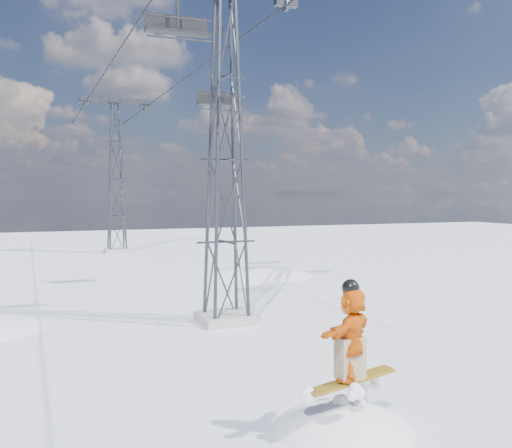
{
  "coord_description": "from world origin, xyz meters",
  "views": [
    {
      "loc": [
        -5.42,
        -10.12,
        4.35
      ],
      "look_at": [
        0.26,
        3.96,
        3.56
      ],
      "focal_mm": 40.0,
      "sensor_mm": 36.0,
      "label": 1
    }
  ],
  "objects": [
    {
      "name": "ground",
      "position": [
        0.0,
        0.0,
        0.0
      ],
      "size": [
        120.0,
        120.0,
        0.0
      ],
      "primitive_type": "plane",
      "color": "white",
      "rests_on": "ground"
    },
    {
      "name": "lift_tower_near",
      "position": [
        0.8,
        8.0,
        5.47
      ],
      "size": [
        5.2,
        1.8,
        11.43
      ],
      "color": "#999999",
      "rests_on": "ground"
    },
    {
      "name": "lift_tower_far",
      "position": [
        0.8,
        33.0,
        5.47
      ],
      "size": [
        5.2,
        1.8,
        11.43
      ],
      "color": "#999999",
      "rests_on": "ground"
    },
    {
      "name": "haul_cables",
      "position": [
        0.8,
        19.5,
        10.85
      ],
      "size": [
        4.46,
        51.0,
        0.06
      ],
      "color": "black",
      "rests_on": "ground"
    },
    {
      "name": "lift_chair_near",
      "position": [
        -1.4,
        5.71,
        9.05
      ],
      "size": [
        1.81,
        0.52,
        2.25
      ],
      "color": "black",
      "rests_on": "ground"
    },
    {
      "name": "lift_chair_mid",
      "position": [
        3.0,
        15.18,
        8.71
      ],
      "size": [
        2.15,
        0.62,
        2.67
      ],
      "color": "black",
      "rests_on": "ground"
    }
  ]
}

